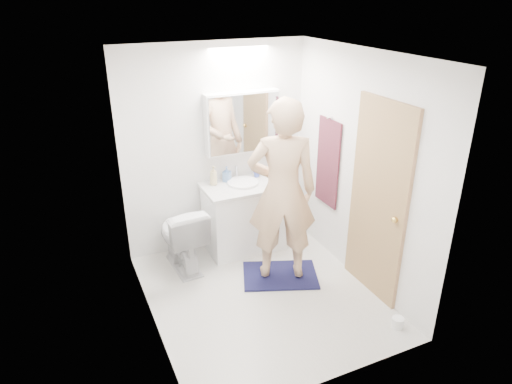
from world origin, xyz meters
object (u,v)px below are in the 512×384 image
soap_bottle_a (214,176)px  soap_bottle_b (227,174)px  medicine_cabinet (242,122)px  toilet (181,236)px  person (282,192)px  toothbrush_cup (257,174)px  toilet_paper_roll (398,323)px  vanity_cabinet (244,218)px

soap_bottle_a → soap_bottle_b: (0.18, 0.03, -0.02)m
medicine_cabinet → toilet: bearing=-159.8°
soap_bottle_b → person: bearing=-75.5°
person → soap_bottle_b: size_ratio=10.47×
medicine_cabinet → toilet: medicine_cabinet is taller
medicine_cabinet → toothbrush_cup: bearing=-17.4°
soap_bottle_b → toilet_paper_roll: soap_bottle_b is taller
vanity_cabinet → toilet_paper_roll: (0.72, -1.94, -0.34)m
vanity_cabinet → person: bearing=-82.3°
medicine_cabinet → toilet: (-0.88, -0.33, -1.11)m
soap_bottle_b → vanity_cabinet: bearing=-52.3°
soap_bottle_b → toilet: bearing=-156.2°
vanity_cabinet → soap_bottle_a: soap_bottle_a is taller
vanity_cabinet → toilet_paper_roll: size_ratio=8.18×
soap_bottle_a → toilet_paper_roll: (1.03, -2.09, -0.88)m
soap_bottle_a → soap_bottle_b: soap_bottle_a is taller
person → toilet: bearing=-13.3°
toothbrush_cup → toilet_paper_roll: 2.30m
soap_bottle_a → toothbrush_cup: 0.55m
medicine_cabinet → person: bearing=-88.5°
toilet → vanity_cabinet: bearing=-175.3°
vanity_cabinet → toilet: bearing=-171.9°
toothbrush_cup → toilet_paper_roll: size_ratio=0.83×
toilet → person: size_ratio=0.40×
soap_bottle_a → vanity_cabinet: bearing=-25.5°
vanity_cabinet → soap_bottle_b: (-0.14, 0.18, 0.52)m
medicine_cabinet → toilet: 1.46m
toilet_paper_roll → vanity_cabinet: bearing=110.2°
medicine_cabinet → soap_bottle_a: 0.69m
medicine_cabinet → toilet_paper_roll: size_ratio=8.00×
toilet → medicine_cabinet: bearing=-163.3°
toilet → toothbrush_cup: bearing=-168.7°
soap_bottle_a → toilet_paper_roll: soap_bottle_a is taller
soap_bottle_b → toothbrush_cup: soap_bottle_b is taller
medicine_cabinet → soap_bottle_a: medicine_cabinet is taller
soap_bottle_a → toothbrush_cup: soap_bottle_a is taller
medicine_cabinet → toilet_paper_roll: medicine_cabinet is taller
soap_bottle_b → toothbrush_cup: (0.37, -0.02, -0.05)m
medicine_cabinet → toothbrush_cup: medicine_cabinet is taller
medicine_cabinet → soap_bottle_b: bearing=-172.1°
toilet → person: (0.91, -0.63, 0.63)m
medicine_cabinet → soap_bottle_b: (-0.22, -0.03, -0.59)m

